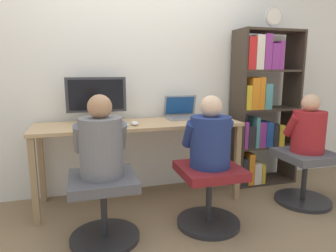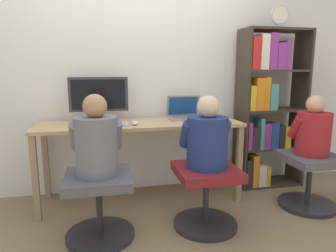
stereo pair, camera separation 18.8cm
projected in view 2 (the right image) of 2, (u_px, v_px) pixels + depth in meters
ground_plane at (146, 212)px, 2.68m from camera, size 14.00×14.00×0.00m
wall_back at (135, 65)px, 3.04m from camera, size 10.00×0.05×2.60m
desk at (140, 132)px, 2.83m from camera, size 1.89×0.56×0.77m
desktop_monitor at (99, 98)px, 2.83m from camera, size 0.55×0.18×0.42m
laptop at (185, 114)px, 3.04m from camera, size 0.34×0.28×0.23m
keyboard at (103, 125)px, 2.62m from camera, size 0.44×0.16×0.03m
computer_mouse_by_keyboard at (135, 123)px, 2.68m from camera, size 0.06×0.11×0.04m
office_chair_left at (99, 201)px, 2.22m from camera, size 0.52×0.52×0.50m
office_chair_right at (206, 192)px, 2.39m from camera, size 0.52×0.52×0.50m
person_at_monitor at (96, 141)px, 2.15m from camera, size 0.37×0.31×0.59m
person_at_laptop at (207, 138)px, 2.31m from camera, size 0.39×0.32×0.56m
bookshelf at (265, 109)px, 3.16m from camera, size 0.71×0.31×1.67m
desk_clock at (280, 16)px, 2.94m from camera, size 0.19×0.03×0.21m
office_chair_side at (309, 176)px, 2.74m from camera, size 0.52×0.52×0.50m
person_near_shelf at (313, 130)px, 2.67m from camera, size 0.36×0.29×0.54m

